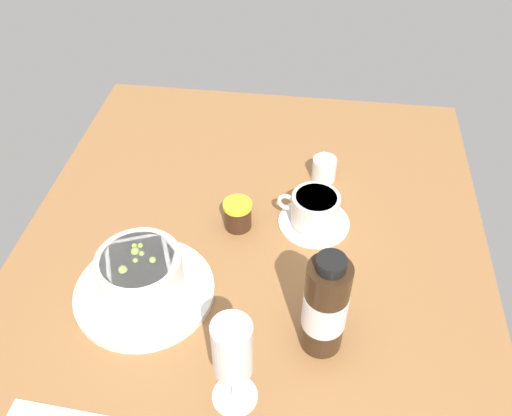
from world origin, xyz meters
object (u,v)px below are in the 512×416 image
jam_jar (238,215)px  sauce_bottle_brown (325,307)px  coffee_cup (315,211)px  porridge_bowl (142,278)px  creamer_jug (324,168)px  wine_glass (233,353)px

jam_jar → sauce_bottle_brown: sauce_bottle_brown is taller
coffee_cup → sauce_bottle_brown: 26.12cm
porridge_bowl → jam_jar: size_ratio=4.12×
coffee_cup → creamer_jug: 13.44cm
creamer_jug → sauce_bottle_brown: 39.29cm
coffee_cup → creamer_jug: size_ratio=2.37×
jam_jar → coffee_cup: bearing=100.1°
coffee_cup → sauce_bottle_brown: (25.41, 2.48, 5.51)cm
creamer_jug → jam_jar: jam_jar is taller
wine_glass → jam_jar: (-33.55, -4.86, -8.35)cm
creamer_jug → wine_glass: size_ratio=0.35×
coffee_cup → sauce_bottle_brown: sauce_bottle_brown is taller
creamer_jug → sauce_bottle_brown: sauce_bottle_brown is taller
coffee_cup → wine_glass: wine_glass is taller
porridge_bowl → jam_jar: bearing=144.3°
jam_jar → wine_glass: bearing=8.2°
creamer_jug → jam_jar: 21.87cm
wine_glass → coffee_cup: bearing=166.0°
creamer_jug → jam_jar: size_ratio=1.05×
creamer_jug → wine_glass: (49.40, -10.21, 8.66)cm
wine_glass → jam_jar: bearing=-171.8°
creamer_jug → porridge_bowl: bearing=-39.6°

